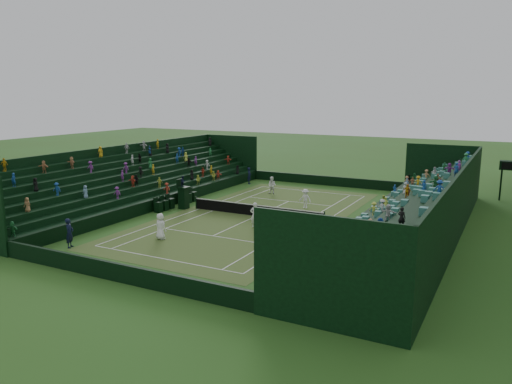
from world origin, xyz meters
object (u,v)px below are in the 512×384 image
player_near_west (160,226)px  player_far_east (305,199)px  umpire_chair (183,195)px  tennis_net (256,210)px  player_far_west (272,185)px  player_near_east (255,215)px

player_near_west → player_far_east: size_ratio=1.08×
umpire_chair → player_far_east: bearing=29.1°
tennis_net → player_far_east: (2.32, 4.67, 0.30)m
umpire_chair → player_far_west: umpire_chair is taller
player_far_east → umpire_chair: bearing=-147.6°
player_near_west → player_far_west: size_ratio=1.04×
umpire_chair → player_far_east: umpire_chair is taller
umpire_chair → player_near_west: 9.20m
player_near_west → player_far_east: 14.24m
player_far_east → player_far_west: bearing=144.6°
player_near_east → tennis_net: bearing=-96.9°
player_near_east → player_far_east: player_near_east is taller
tennis_net → player_near_east: bearing=-63.7°
tennis_net → player_near_west: player_near_west is taller
umpire_chair → player_far_west: 10.06m
player_far_west → player_near_east: bearing=-66.0°
tennis_net → umpire_chair: umpire_chair is taller
player_near_east → player_far_west: (-4.37, 11.84, -0.08)m
player_near_west → player_near_east: size_ratio=0.95×
tennis_net → player_near_west: (-2.71, -8.65, 0.37)m
player_near_east → player_near_west: bearing=20.3°
umpire_chair → player_near_west: bearing=-63.6°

